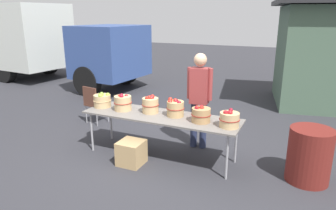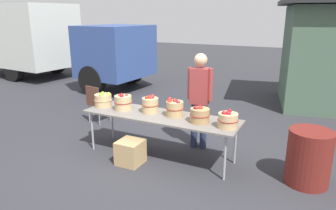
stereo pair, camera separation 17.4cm
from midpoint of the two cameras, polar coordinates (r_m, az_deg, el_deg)
ground_plane at (r=5.47m, az=-2.25°, el=-9.39°), size 40.00×40.00×0.00m
market_table at (r=5.20m, az=-2.33°, el=-2.30°), size 2.70×0.76×0.75m
apple_basket_green_0 at (r=5.77m, az=-12.92°, el=0.86°), size 0.33×0.33×0.28m
apple_basket_red_0 at (r=5.50m, az=-9.25°, el=0.42°), size 0.32×0.32×0.31m
apple_basket_red_1 at (r=5.30m, az=-4.21°, el=0.08°), size 0.30×0.30×0.31m
apple_basket_red_2 at (r=5.10m, az=0.36°, el=-0.56°), size 0.30×0.30×0.31m
apple_basket_red_3 at (r=4.85m, az=5.09°, el=-1.77°), size 0.32×0.32×0.27m
apple_basket_red_4 at (r=4.69m, az=10.24°, el=-2.63°), size 0.31×0.31×0.27m
vendor_adult at (r=5.51m, az=4.93°, el=2.11°), size 0.46×0.25×1.74m
box_truck at (r=12.70m, az=-23.99°, el=11.04°), size 7.85×2.77×2.75m
folding_chair at (r=7.09m, az=-14.23°, el=0.59°), size 0.46×0.46×0.86m
trash_barrel at (r=4.96m, az=23.76°, el=-8.52°), size 0.62×0.62×0.82m
produce_crate at (r=5.17m, az=-7.76°, el=-8.75°), size 0.40×0.40×0.40m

